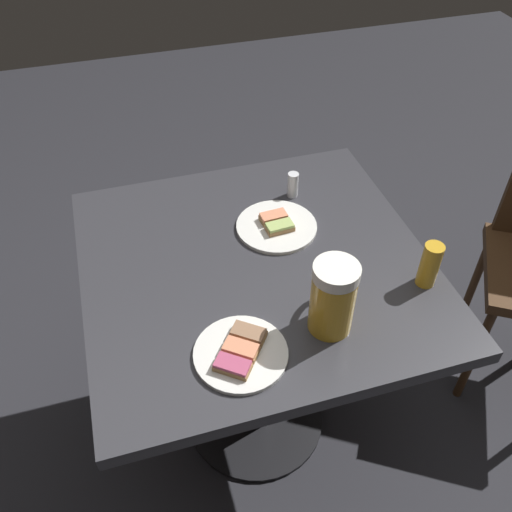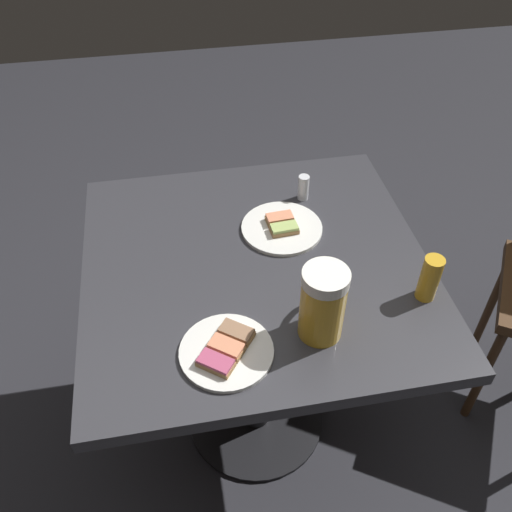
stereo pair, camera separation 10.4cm
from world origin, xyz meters
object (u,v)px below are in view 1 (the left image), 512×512
at_px(beer_glass_small, 430,265).
at_px(salt_shaker, 293,185).
at_px(plate_near, 241,352).
at_px(beer_mug, 333,296).
at_px(plate_far, 277,226).

bearing_deg(beer_glass_small, salt_shaker, 114.66).
xyz_separation_m(plate_near, beer_mug, (0.21, 0.03, 0.08)).
height_order(beer_glass_small, salt_shaker, beer_glass_small).
xyz_separation_m(plate_far, salt_shaker, (0.09, 0.12, 0.03)).
distance_m(beer_glass_small, salt_shaker, 0.45).
xyz_separation_m(plate_near, salt_shaker, (0.28, 0.48, 0.03)).
height_order(plate_near, beer_mug, beer_mug).
height_order(plate_near, salt_shaker, salt_shaker).
xyz_separation_m(plate_near, beer_glass_small, (0.47, 0.08, 0.05)).
distance_m(beer_mug, beer_glass_small, 0.27).
relative_size(beer_mug, salt_shaker, 2.45).
distance_m(plate_near, beer_glass_small, 0.48).
bearing_deg(plate_near, plate_far, 61.58).
distance_m(plate_near, beer_mug, 0.22).
bearing_deg(plate_near, beer_glass_small, 9.43).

